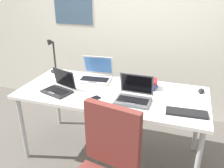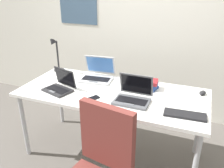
{
  "view_description": "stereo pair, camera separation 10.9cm",
  "coord_description": "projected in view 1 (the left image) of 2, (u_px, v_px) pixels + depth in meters",
  "views": [
    {
      "loc": [
        0.65,
        -1.97,
        1.73
      ],
      "look_at": [
        0.0,
        0.0,
        0.82
      ],
      "focal_mm": 38.08,
      "sensor_mm": 36.0,
      "label": 1
    },
    {
      "loc": [
        0.76,
        -1.94,
        1.73
      ],
      "look_at": [
        0.0,
        0.0,
        0.82
      ],
      "focal_mm": 38.08,
      "sensor_mm": 36.0,
      "label": 2
    }
  ],
  "objects": [
    {
      "name": "laptop_back_left",
      "position": [
        96.0,
        75.0,
        2.57
      ],
      "size": [
        0.36,
        0.34,
        0.24
      ],
      "color": "#B7BABC",
      "rests_on": "desk"
    },
    {
      "name": "computer_mouse",
      "position": [
        201.0,
        91.0,
        2.28
      ],
      "size": [
        0.08,
        0.11,
        0.03
      ],
      "primitive_type": "ellipsoid",
      "rotation": [
        0.0,
        0.0,
        -0.26
      ],
      "color": "black",
      "rests_on": "desk"
    },
    {
      "name": "desk_lamp",
      "position": [
        53.0,
        56.0,
        2.69
      ],
      "size": [
        0.12,
        0.18,
        0.4
      ],
      "color": "black",
      "rests_on": "desk"
    },
    {
      "name": "laptop_front_right",
      "position": [
        134.0,
        96.0,
        2.12
      ],
      "size": [
        0.31,
        0.27,
        0.23
      ],
      "color": "#515459",
      "rests_on": "desk"
    },
    {
      "name": "desk",
      "position": [
        112.0,
        97.0,
        2.32
      ],
      "size": [
        1.8,
        0.8,
        0.74
      ],
      "color": "white",
      "rests_on": "ground_plane"
    },
    {
      "name": "wall_back",
      "position": [
        139.0,
        17.0,
        3.03
      ],
      "size": [
        6.0,
        0.13,
        2.6
      ],
      "color": "silver",
      "rests_on": "ground_plane"
    },
    {
      "name": "laptop_far_corner",
      "position": [
        59.0,
        87.0,
        2.29
      ],
      "size": [
        0.32,
        0.29,
        0.2
      ],
      "color": "#232326",
      "rests_on": "desk"
    },
    {
      "name": "ground_plane",
      "position": [
        112.0,
        152.0,
        2.6
      ],
      "size": [
        12.0,
        12.0,
        0.0
      ],
      "primitive_type": "plane",
      "color": "#56514C"
    },
    {
      "name": "cell_phone",
      "position": [
        93.0,
        99.0,
        2.15
      ],
      "size": [
        0.12,
        0.15,
        0.01
      ],
      "primitive_type": "cube",
      "rotation": [
        0.0,
        0.0,
        -0.52
      ],
      "color": "black",
      "rests_on": "desk"
    },
    {
      "name": "external_keyboard",
      "position": [
        187.0,
        113.0,
        1.92
      ],
      "size": [
        0.34,
        0.14,
        0.02
      ],
      "primitive_type": "cube",
      "rotation": [
        0.0,
        0.0,
        0.07
      ],
      "color": "black",
      "rests_on": "desk"
    },
    {
      "name": "book_stack",
      "position": [
        148.0,
        84.0,
        2.37
      ],
      "size": [
        0.2,
        0.17,
        0.09
      ],
      "color": "navy",
      "rests_on": "desk"
    }
  ]
}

